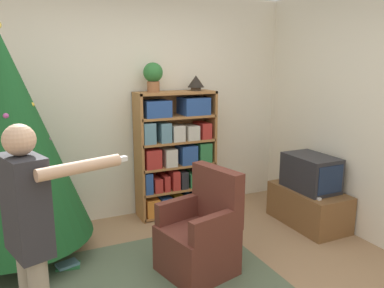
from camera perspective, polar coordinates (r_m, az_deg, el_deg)
wall_back at (r=4.44m, az=-10.58°, el=5.39°), size 8.00×0.10×2.60m
bookshelf at (r=4.49m, az=-2.46°, el=-1.67°), size 0.95×0.33×1.49m
tv_stand at (r=4.53m, az=17.29°, el=-9.08°), size 0.50×0.90×0.42m
television at (r=4.40m, az=17.64°, el=-4.18°), size 0.40×0.60×0.39m
game_remote at (r=4.18m, az=18.42°, el=-7.76°), size 0.04×0.12×0.02m
christmas_tree at (r=3.69m, az=-26.08°, el=0.66°), size 1.35×1.35×2.16m
armchair at (r=3.38m, az=1.31°, el=-13.97°), size 0.69×0.68×0.92m
standing_person at (r=2.36m, az=-23.42°, el=-12.14°), size 0.71×0.45×1.50m
potted_plant at (r=4.28m, az=-5.95°, el=10.41°), size 0.22×0.22×0.33m
table_lamp at (r=4.48m, az=0.60°, el=9.43°), size 0.20×0.20×0.18m
book_pile_near_tree at (r=3.74m, az=-18.39°, el=-17.11°), size 0.23×0.18×0.05m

